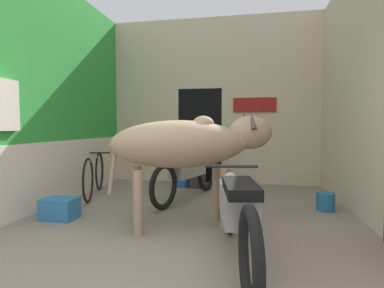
# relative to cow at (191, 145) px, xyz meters

# --- Properties ---
(ground_plane) EXTENTS (30.00, 30.00, 0.00)m
(ground_plane) POSITION_rel_cow_xyz_m (-0.08, -1.35, -1.01)
(ground_plane) COLOR gray
(wall_left_shopfront) EXTENTS (0.25, 4.29, 3.57)m
(wall_left_shopfront) POSITION_rel_cow_xyz_m (-2.39, 0.78, 0.71)
(wall_left_shopfront) COLOR green
(wall_left_shopfront) RESTS_ON ground_plane
(wall_back_with_doorway) EXTENTS (4.47, 0.93, 3.57)m
(wall_back_with_doorway) POSITION_rel_cow_xyz_m (-0.17, 3.18, 0.52)
(wall_back_with_doorway) COLOR beige
(wall_back_with_doorway) RESTS_ON ground_plane
(wall_right_with_door) EXTENTS (0.22, 4.29, 3.57)m
(wall_right_with_door) POSITION_rel_cow_xyz_m (2.24, 0.74, 0.74)
(wall_right_with_door) COLOR beige
(wall_right_with_door) RESTS_ON ground_plane
(cow) EXTENTS (2.04, 1.23, 1.44)m
(cow) POSITION_rel_cow_xyz_m (0.00, 0.00, 0.00)
(cow) COLOR tan
(cow) RESTS_ON ground_plane
(motorcycle_near) EXTENTS (0.59, 2.15, 0.81)m
(motorcycle_near) POSITION_rel_cow_xyz_m (0.59, -0.84, -0.54)
(motorcycle_near) COLOR black
(motorcycle_near) RESTS_ON ground_plane
(motorcycle_far) EXTENTS (0.83, 2.09, 0.80)m
(motorcycle_far) POSITION_rel_cow_xyz_m (-0.32, 1.39, -0.55)
(motorcycle_far) COLOR black
(motorcycle_far) RESTS_ON ground_plane
(bicycle) EXTENTS (0.62, 1.67, 0.74)m
(bicycle) POSITION_rel_cow_xyz_m (-2.01, 1.34, -0.64)
(bicycle) COLOR black
(bicycle) RESTS_ON ground_plane
(shopkeeper_seated) EXTENTS (0.46, 0.34, 1.22)m
(shopkeeper_seated) POSITION_rel_cow_xyz_m (-0.31, 2.42, -0.38)
(shopkeeper_seated) COLOR #3D3842
(shopkeeper_seated) RESTS_ON ground_plane
(plastic_stool) EXTENTS (0.38, 0.38, 0.42)m
(plastic_stool) POSITION_rel_cow_xyz_m (-0.62, 2.38, -0.79)
(plastic_stool) COLOR #2856B2
(plastic_stool) RESTS_ON ground_plane
(crate) EXTENTS (0.44, 0.32, 0.28)m
(crate) POSITION_rel_cow_xyz_m (-1.78, -0.01, -0.87)
(crate) COLOR teal
(crate) RESTS_ON ground_plane
(bucket) EXTENTS (0.26, 0.26, 0.26)m
(bucket) POSITION_rel_cow_xyz_m (1.81, 1.07, -0.88)
(bucket) COLOR #23669E
(bucket) RESTS_ON ground_plane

